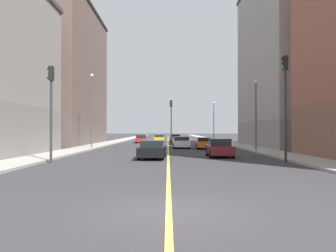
% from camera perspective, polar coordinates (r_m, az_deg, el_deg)
% --- Properties ---
extents(ground_plane, '(400.00, 400.00, 0.00)m').
position_cam_1_polar(ground_plane, '(9.13, -0.08, -13.76)').
color(ground_plane, '#333135').
rests_on(ground_plane, ground).
extents(sidewalk_left, '(2.80, 168.00, 0.15)m').
position_cam_1_polar(sidewalk_left, '(58.67, 8.90, -2.62)').
color(sidewalk_left, '#9E9B93').
rests_on(sidewalk_left, ground).
extents(sidewalk_right, '(2.80, 168.00, 0.15)m').
position_cam_1_polar(sidewalk_right, '(58.66, -9.27, -2.62)').
color(sidewalk_right, '#9E9B93').
rests_on(sidewalk_right, ground).
extents(lane_center_stripe, '(0.16, 154.00, 0.01)m').
position_cam_1_polar(lane_center_stripe, '(57.93, -0.19, -2.72)').
color(lane_center_stripe, '#E5D14C').
rests_on(lane_center_stripe, ground).
extents(building_left_mid, '(8.87, 19.99, 21.56)m').
position_cam_1_polar(building_left_mid, '(46.23, 18.99, 10.23)').
color(building_left_mid, gray).
rests_on(building_left_mid, ground).
extents(building_right_midblock, '(8.87, 21.88, 19.57)m').
position_cam_1_polar(building_right_midblock, '(51.79, -17.11, 7.92)').
color(building_right_midblock, brown).
rests_on(building_right_midblock, ground).
extents(traffic_light_left_near, '(0.40, 0.32, 6.80)m').
position_cam_1_polar(traffic_light_left_near, '(23.29, 18.55, 4.95)').
color(traffic_light_left_near, '#2D2D2D').
rests_on(traffic_light_left_near, ground).
extents(traffic_light_right_near, '(0.40, 0.32, 6.14)m').
position_cam_1_polar(traffic_light_right_near, '(23.26, -18.95, 4.04)').
color(traffic_light_right_near, '#2D2D2D').
rests_on(traffic_light_right_near, ground).
extents(traffic_light_median_far, '(0.40, 0.32, 6.26)m').
position_cam_1_polar(traffic_light_median_far, '(48.46, 0.31, 1.64)').
color(traffic_light_median_far, '#2D2D2D').
rests_on(traffic_light_median_far, ground).
extents(street_lamp_left_near, '(0.36, 0.36, 6.76)m').
position_cam_1_polar(street_lamp_left_near, '(34.40, 14.08, 3.01)').
color(street_lamp_left_near, '#4C4C51').
rests_on(street_lamp_left_near, ground).
extents(street_lamp_right_near, '(0.36, 0.36, 8.16)m').
position_cam_1_polar(street_lamp_right_near, '(39.19, -12.66, 3.64)').
color(street_lamp_right_near, '#4C4C51').
rests_on(street_lamp_right_near, ground).
extents(street_lamp_left_far, '(0.36, 0.36, 7.15)m').
position_cam_1_polar(street_lamp_left_far, '(64.45, 7.36, 1.47)').
color(street_lamp_left_far, '#4C4C51').
rests_on(street_lamp_left_far, ground).
extents(car_silver, '(1.99, 3.99, 1.29)m').
position_cam_1_polar(car_silver, '(63.80, 1.04, -1.97)').
color(car_silver, silver).
rests_on(car_silver, ground).
extents(car_white, '(1.93, 4.21, 1.33)m').
position_cam_1_polar(car_white, '(39.69, 2.00, -2.72)').
color(car_white, white).
rests_on(car_white, ground).
extents(car_maroon, '(1.87, 3.98, 1.42)m').
position_cam_1_polar(car_maroon, '(27.03, 8.28, -3.61)').
color(car_maroon, maroon).
rests_on(car_maroon, ground).
extents(car_yellow, '(1.82, 4.15, 1.28)m').
position_cam_1_polar(car_yellow, '(59.79, -1.65, -2.07)').
color(car_yellow, gold).
rests_on(car_yellow, ground).
extents(car_black, '(1.98, 4.45, 1.34)m').
position_cam_1_polar(car_black, '(25.13, -2.80, -3.93)').
color(car_black, black).
rests_on(car_black, ground).
extents(car_orange, '(2.03, 4.36, 1.26)m').
position_cam_1_polar(car_orange, '(38.59, 5.85, -2.81)').
color(car_orange, orange).
rests_on(car_orange, ground).
extents(car_red, '(1.94, 4.24, 1.29)m').
position_cam_1_polar(car_red, '(56.32, -4.64, -2.16)').
color(car_red, red).
rests_on(car_red, ground).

